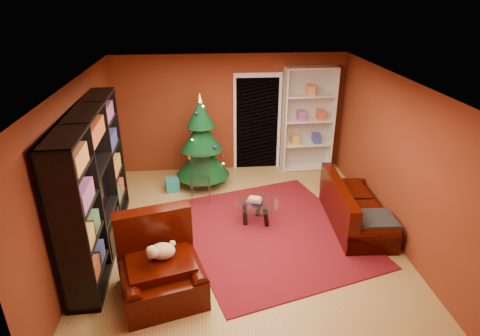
{
  "coord_description": "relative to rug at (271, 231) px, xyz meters",
  "views": [
    {
      "loc": [
        -0.57,
        -5.77,
        3.86
      ],
      "look_at": [
        0.0,
        0.4,
        1.05
      ],
      "focal_mm": 30.0,
      "sensor_mm": 36.0,
      "label": 1
    }
  ],
  "objects": [
    {
      "name": "coffee_table",
      "position": [
        -0.21,
        0.33,
        0.2
      ],
      "size": [
        1.02,
        1.02,
        0.5
      ],
      "primitive_type": null,
      "rotation": [
        0.0,
        0.0,
        -0.35
      ],
      "color": "gray",
      "rests_on": "rug"
    },
    {
      "name": "dog",
      "position": [
        -1.69,
        -1.32,
        0.66
      ],
      "size": [
        0.47,
        0.4,
        0.29
      ],
      "primitive_type": null,
      "rotation": [
        0.0,
        0.0,
        0.27
      ],
      "color": "beige",
      "rests_on": "armchair"
    },
    {
      "name": "wall_back",
      "position": [
        -0.5,
        2.78,
        1.29
      ],
      "size": [
        5.0,
        0.05,
        2.6
      ],
      "primitive_type": "cube",
      "color": "maroon",
      "rests_on": "ground"
    },
    {
      "name": "gift_box_teal",
      "position": [
        -1.78,
        1.72,
        0.12
      ],
      "size": [
        0.31,
        0.31,
        0.27
      ],
      "primitive_type": "cube",
      "rotation": [
        0.0,
        0.0,
        0.19
      ],
      "color": "teal",
      "rests_on": "floor"
    },
    {
      "name": "christmas_tree",
      "position": [
        -1.15,
        1.93,
        0.96
      ],
      "size": [
        1.32,
        1.32,
        2.0
      ],
      "primitive_type": null,
      "rotation": [
        0.0,
        0.0,
        0.2
      ],
      "color": "black",
      "rests_on": "floor"
    },
    {
      "name": "gift_box_green",
      "position": [
        -0.85,
        2.05,
        0.13
      ],
      "size": [
        0.33,
        0.33,
        0.28
      ],
      "primitive_type": "cube",
      "rotation": [
        0.0,
        0.0,
        0.19
      ],
      "color": "#265F35",
      "rests_on": "floor"
    },
    {
      "name": "ceiling",
      "position": [
        -0.5,
        0.01,
        2.62
      ],
      "size": [
        5.0,
        5.5,
        0.05
      ],
      "primitive_type": "cube",
      "color": "silver",
      "rests_on": "wall_back"
    },
    {
      "name": "floor",
      "position": [
        -0.5,
        0.01,
        -0.03
      ],
      "size": [
        5.0,
        5.5,
        0.05
      ],
      "primitive_type": "cube",
      "color": "#9D7E42",
      "rests_on": "ground"
    },
    {
      "name": "wall_left",
      "position": [
        -3.03,
        0.01,
        1.29
      ],
      "size": [
        0.05,
        5.5,
        2.6
      ],
      "primitive_type": "cube",
      "color": "maroon",
      "rests_on": "ground"
    },
    {
      "name": "media_unit",
      "position": [
        -2.78,
        -0.18,
        1.13
      ],
      "size": [
        0.56,
        2.98,
        2.27
      ],
      "primitive_type": null,
      "rotation": [
        0.0,
        0.0,
        0.03
      ],
      "color": "black",
      "rests_on": "floor"
    },
    {
      "name": "sofa",
      "position": [
        1.52,
        0.11,
        0.4
      ],
      "size": [
        0.94,
        1.93,
        0.81
      ],
      "primitive_type": null,
      "rotation": [
        0.0,
        0.0,
        1.52
      ],
      "color": "black",
      "rests_on": "rug"
    },
    {
      "name": "acrylic_chair",
      "position": [
        -1.2,
        1.24,
        0.4
      ],
      "size": [
        0.42,
        0.46,
        0.82
      ],
      "primitive_type": null,
      "rotation": [
        0.0,
        0.0,
        -0.0
      ],
      "color": "#66605B",
      "rests_on": "rug"
    },
    {
      "name": "armchair",
      "position": [
        -1.73,
        -1.38,
        0.44
      ],
      "size": [
        1.42,
        1.42,
        0.9
      ],
      "primitive_type": null,
      "rotation": [
        0.0,
        0.0,
        0.27
      ],
      "color": "black",
      "rests_on": "rug"
    },
    {
      "name": "wall_right",
      "position": [
        2.02,
        0.01,
        1.29
      ],
      "size": [
        0.05,
        5.5,
        2.6
      ],
      "primitive_type": "cube",
      "color": "maroon",
      "rests_on": "ground"
    },
    {
      "name": "white_bookshelf",
      "position": [
        1.22,
        2.58,
        1.15
      ],
      "size": [
        1.12,
        0.43,
        2.39
      ],
      "primitive_type": null,
      "rotation": [
        0.0,
        0.0,
        0.02
      ],
      "color": "white",
      "rests_on": "floor"
    },
    {
      "name": "gift_box_red",
      "position": [
        -1.34,
        2.6,
        0.09
      ],
      "size": [
        0.25,
        0.25,
        0.2
      ],
      "primitive_type": "cube",
      "rotation": [
        0.0,
        0.0,
        -0.24
      ],
      "color": "maroon",
      "rests_on": "floor"
    },
    {
      "name": "rug",
      "position": [
        0.0,
        0.0,
        0.0
      ],
      "size": [
        3.58,
        3.89,
        0.02
      ],
      "primitive_type": "cube",
      "rotation": [
        0.0,
        0.0,
        0.28
      ],
      "color": "maroon",
      "rests_on": "floor"
    },
    {
      "name": "doorway",
      "position": [
        0.1,
        2.74,
        1.04
      ],
      "size": [
        1.06,
        0.6,
        2.16
      ],
      "primitive_type": null,
      "color": "black",
      "rests_on": "floor"
    }
  ]
}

